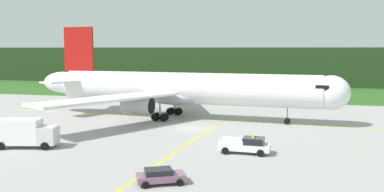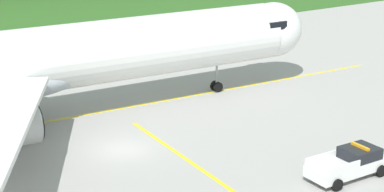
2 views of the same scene
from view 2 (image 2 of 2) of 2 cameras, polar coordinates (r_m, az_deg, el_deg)
ground at (r=44.63m, az=-6.11°, el=-4.73°), size 320.00×320.00×0.00m
taxiway_centerline_main at (r=50.67m, az=-13.22°, el=-2.32°), size 67.12×4.09×0.01m
airliner at (r=49.06m, az=-14.50°, el=2.77°), size 51.30×45.77×14.84m
ops_pickup_truck at (r=41.15m, az=13.84°, el=-5.80°), size 5.52×2.41×1.94m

